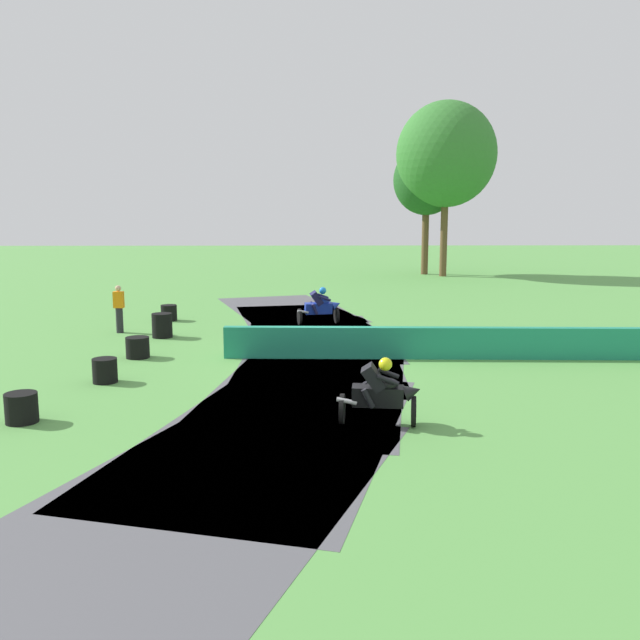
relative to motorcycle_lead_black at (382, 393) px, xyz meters
The scene contains 14 objects.
ground_plane 6.25m from the motorcycle_lead_black, 99.99° to the left, with size 120.00×120.00×0.00m, color #569947.
track_asphalt 6.45m from the motorcycle_lead_black, 106.48° to the left, with size 8.07×28.55×0.01m.
safety_barrier 7.37m from the motorcycle_lead_black, 53.54° to the left, with size 0.30×16.42×0.90m, color #1E8466.
motorcycle_lead_black is the anchor object (origin of this frame).
motorcycle_chase_blue 11.90m from the motorcycle_lead_black, 94.74° to the left, with size 1.70×0.98×1.42m.
tire_stack_near 7.14m from the motorcycle_lead_black, behind, with size 0.63×0.63×0.60m.
tire_stack_mid_a 7.29m from the motorcycle_lead_black, 151.63° to the left, with size 0.60×0.60×0.60m.
tire_stack_mid_b 8.87m from the motorcycle_lead_black, 135.25° to the left, with size 0.66×0.66×0.60m.
tire_stack_far 11.26m from the motorcycle_lead_black, 123.78° to the left, with size 0.66×0.66×0.80m.
tire_stack_extra_a 14.43m from the motorcycle_lead_black, 117.80° to the left, with size 0.60×0.60×0.60m.
track_marshal 12.95m from the motorcycle_lead_black, 127.61° to the left, with size 0.34×0.24×1.63m.
traffic_cone 8.65m from the motorcycle_lead_black, 60.76° to the left, with size 0.28×0.28×0.44m, color orange.
tree_far_left 31.39m from the motorcycle_lead_black, 76.68° to the left, with size 6.13×6.13×10.73m.
tree_far_right 32.17m from the motorcycle_lead_black, 78.89° to the left, with size 4.23×4.23×8.24m.
Camera 1 is at (-0.34, -18.88, 4.20)m, focal length 38.07 mm.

